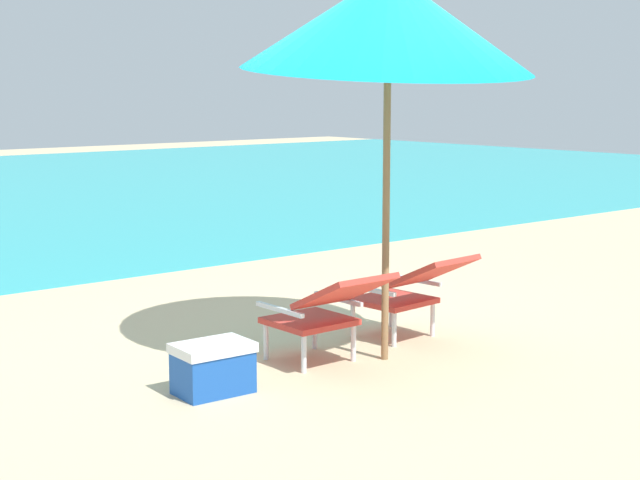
# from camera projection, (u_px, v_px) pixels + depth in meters

# --- Properties ---
(ground_plane) EXTENTS (40.00, 40.00, 0.00)m
(ground_plane) POSITION_uv_depth(u_px,v_px,m) (96.00, 269.00, 10.18)
(ground_plane) COLOR #CCB78E
(lounge_chair_left) EXTENTS (0.55, 0.88, 0.68)m
(lounge_chair_left) POSITION_uv_depth(u_px,v_px,m) (326.00, 308.00, 6.57)
(lounge_chair_left) COLOR red
(lounge_chair_left) RESTS_ON ground_plane
(lounge_chair_right) EXTENTS (0.60, 0.91, 0.68)m
(lounge_chair_right) POSITION_uv_depth(u_px,v_px,m) (411.00, 288.00, 7.24)
(lounge_chair_right) COLOR red
(lounge_chair_right) RESTS_ON ground_plane
(beach_umbrella_center) EXTENTS (2.59, 2.62, 2.72)m
(beach_umbrella_center) POSITION_uv_depth(u_px,v_px,m) (388.00, 21.00, 6.44)
(beach_umbrella_center) COLOR olive
(beach_umbrella_center) RESTS_ON ground_plane
(cooler_box) EXTENTS (0.49, 0.35, 0.32)m
(cooler_box) POSITION_uv_depth(u_px,v_px,m) (213.00, 368.00, 6.02)
(cooler_box) COLOR #194CA5
(cooler_box) RESTS_ON ground_plane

